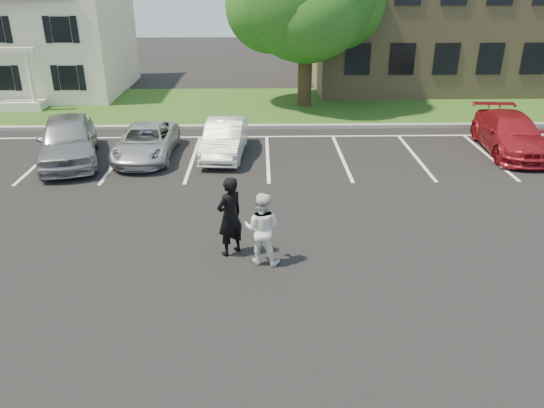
{
  "coord_description": "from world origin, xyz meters",
  "views": [
    {
      "loc": [
        -0.28,
        -10.87,
        6.6
      ],
      "look_at": [
        0.0,
        1.0,
        1.25
      ],
      "focal_mm": 35.0,
      "sensor_mm": 36.0,
      "label": 1
    }
  ],
  "objects_px": {
    "house": "(27,21)",
    "car_white_sedan": "(225,138)",
    "office_building": "(501,11)",
    "man_white_shirt": "(262,229)",
    "car_silver_minivan": "(146,142)",
    "man_black_suit": "(230,216)",
    "car_red_compact": "(510,134)",
    "car_silver_west": "(68,139)"
  },
  "relations": [
    {
      "from": "car_silver_west",
      "to": "car_white_sedan",
      "type": "distance_m",
      "value": 5.7
    },
    {
      "from": "car_silver_minivan",
      "to": "man_white_shirt",
      "type": "bearing_deg",
      "value": -60.64
    },
    {
      "from": "car_silver_minivan",
      "to": "car_white_sedan",
      "type": "relative_size",
      "value": 1.08
    },
    {
      "from": "office_building",
      "to": "man_white_shirt",
      "type": "bearing_deg",
      "value": -123.37
    },
    {
      "from": "house",
      "to": "car_white_sedan",
      "type": "bearing_deg",
      "value": -45.54
    },
    {
      "from": "office_building",
      "to": "car_white_sedan",
      "type": "height_order",
      "value": "office_building"
    },
    {
      "from": "house",
      "to": "car_silver_west",
      "type": "bearing_deg",
      "value": -64.78
    },
    {
      "from": "house",
      "to": "office_building",
      "type": "xyz_separation_m",
      "value": [
        27.0,
        2.02,
        0.33
      ]
    },
    {
      "from": "house",
      "to": "office_building",
      "type": "height_order",
      "value": "office_building"
    },
    {
      "from": "car_silver_west",
      "to": "car_silver_minivan",
      "type": "relative_size",
      "value": 1.14
    },
    {
      "from": "office_building",
      "to": "car_white_sedan",
      "type": "relative_size",
      "value": 5.61
    },
    {
      "from": "car_silver_minivan",
      "to": "car_silver_west",
      "type": "bearing_deg",
      "value": -171.13
    },
    {
      "from": "man_black_suit",
      "to": "man_white_shirt",
      "type": "relative_size",
      "value": 1.12
    },
    {
      "from": "house",
      "to": "car_red_compact",
      "type": "bearing_deg",
      "value": -27.05
    },
    {
      "from": "man_black_suit",
      "to": "car_white_sedan",
      "type": "distance_m",
      "value": 7.6
    },
    {
      "from": "man_white_shirt",
      "to": "car_silver_west",
      "type": "xyz_separation_m",
      "value": [
        -7.02,
        7.47,
        -0.07
      ]
    },
    {
      "from": "car_silver_minivan",
      "to": "car_red_compact",
      "type": "height_order",
      "value": "car_red_compact"
    },
    {
      "from": "house",
      "to": "man_white_shirt",
      "type": "distance_m",
      "value": 23.58
    },
    {
      "from": "car_white_sedan",
      "to": "car_silver_west",
      "type": "bearing_deg",
      "value": -169.95
    },
    {
      "from": "office_building",
      "to": "man_white_shirt",
      "type": "height_order",
      "value": "office_building"
    },
    {
      "from": "car_silver_minivan",
      "to": "man_black_suit",
      "type": "bearing_deg",
      "value": -63.94
    },
    {
      "from": "car_silver_minivan",
      "to": "car_red_compact",
      "type": "bearing_deg",
      "value": 2.26
    },
    {
      "from": "man_white_shirt",
      "to": "car_silver_west",
      "type": "distance_m",
      "value": 10.25
    },
    {
      "from": "car_silver_minivan",
      "to": "car_red_compact",
      "type": "distance_m",
      "value": 13.88
    },
    {
      "from": "car_silver_minivan",
      "to": "car_white_sedan",
      "type": "bearing_deg",
      "value": 3.92
    },
    {
      "from": "man_white_shirt",
      "to": "car_white_sedan",
      "type": "bearing_deg",
      "value": -66.33
    },
    {
      "from": "car_silver_west",
      "to": "office_building",
      "type": "bearing_deg",
      "value": 18.21
    },
    {
      "from": "car_silver_west",
      "to": "car_silver_minivan",
      "type": "bearing_deg",
      "value": -7.4
    },
    {
      "from": "house",
      "to": "car_silver_minivan",
      "type": "height_order",
      "value": "house"
    },
    {
      "from": "office_building",
      "to": "car_red_compact",
      "type": "height_order",
      "value": "office_building"
    },
    {
      "from": "car_silver_west",
      "to": "car_white_sedan",
      "type": "xyz_separation_m",
      "value": [
        5.67,
        0.55,
        -0.18
      ]
    },
    {
      "from": "house",
      "to": "car_red_compact",
      "type": "height_order",
      "value": "house"
    },
    {
      "from": "office_building",
      "to": "car_silver_west",
      "type": "relative_size",
      "value": 4.58
    },
    {
      "from": "house",
      "to": "car_silver_west",
      "type": "distance_m",
      "value": 13.77
    },
    {
      "from": "man_black_suit",
      "to": "car_silver_west",
      "type": "relative_size",
      "value": 0.42
    },
    {
      "from": "office_building",
      "to": "car_silver_minivan",
      "type": "bearing_deg",
      "value": -143.35
    },
    {
      "from": "man_black_suit",
      "to": "car_silver_minivan",
      "type": "bearing_deg",
      "value": -106.96
    },
    {
      "from": "man_white_shirt",
      "to": "car_silver_minivan",
      "type": "bearing_deg",
      "value": -47.34
    },
    {
      "from": "house",
      "to": "car_red_compact",
      "type": "distance_m",
      "value": 25.28
    },
    {
      "from": "man_white_shirt",
      "to": "car_red_compact",
      "type": "bearing_deg",
      "value": -125.36
    },
    {
      "from": "car_white_sedan",
      "to": "car_silver_minivan",
      "type": "bearing_deg",
      "value": -172.36
    },
    {
      "from": "car_red_compact",
      "to": "man_black_suit",
      "type": "bearing_deg",
      "value": -138.09
    }
  ]
}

